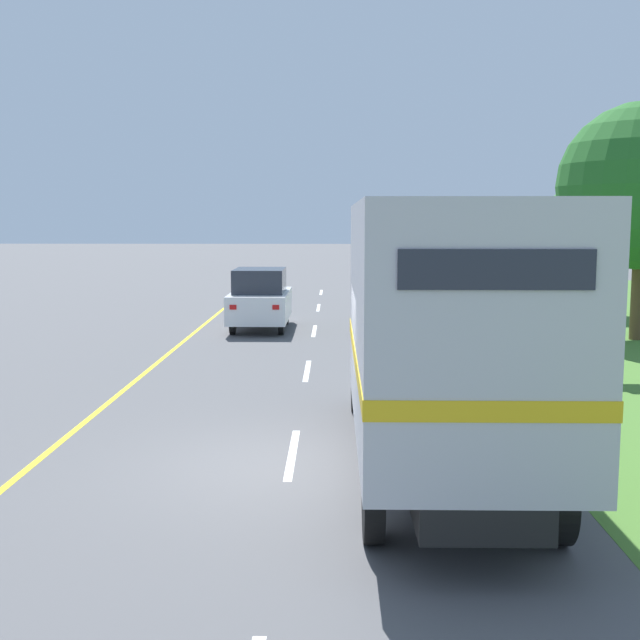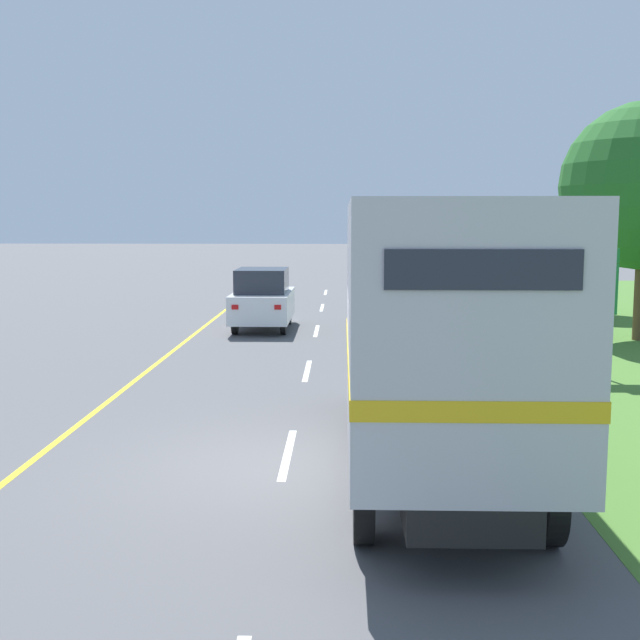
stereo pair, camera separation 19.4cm
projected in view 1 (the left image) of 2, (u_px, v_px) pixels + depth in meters
ground_plane at (290, 466)px, 11.45m from camera, size 200.00×200.00×0.00m
edge_line_yellow at (167, 355)px, 20.73m from camera, size 0.12×50.75×0.01m
centre_dash_near at (292, 454)px, 12.02m from camera, size 0.12×2.60×0.01m
centre_dash_mid_a at (307, 371)px, 18.57m from camera, size 0.12×2.60×0.01m
centre_dash_mid_b at (314, 331)px, 25.12m from camera, size 0.12×2.60×0.01m
centre_dash_far at (318, 308)px, 31.66m from camera, size 0.12×2.60×0.01m
centre_dash_farthest at (321, 292)px, 38.21m from camera, size 0.12×2.60×0.01m
horse_trailer_truck at (439, 327)px, 10.84m from camera, size 2.34×8.08×3.70m
lead_car_white at (260, 299)px, 25.37m from camera, size 1.80×3.84×1.94m
highway_sign at (565, 293)px, 17.71m from camera, size 2.37×0.09×2.86m
roadside_tree_mid at (577, 231)px, 29.32m from camera, size 3.12×3.12×4.61m
delineator_post at (545, 408)px, 12.79m from camera, size 0.08×0.08×0.95m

